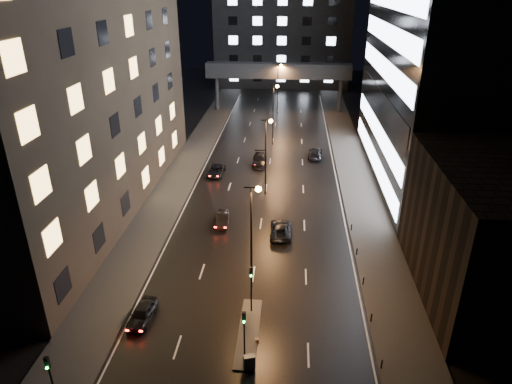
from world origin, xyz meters
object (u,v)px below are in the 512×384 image
Objects in this scene: car_away_a at (142,313)px; car_away_c at (216,171)px; car_toward_a at (281,229)px; car_toward_b at (315,153)px; utility_cabinet at (249,362)px; car_away_b at (223,219)px; car_away_d at (260,160)px.

car_away_a reaches higher than car_away_c.
car_toward_a reaches higher than car_away_c.
utility_cabinet is (-6.31, -43.96, -0.05)m from car_toward_b.
car_away_a is at bearing 73.66° from car_toward_b.
car_away_a is 17.28m from car_away_b.
car_away_b is 25.38m from car_toward_b.
car_away_a is 0.82× the size of car_toward_a.
car_away_c is at bearing -144.59° from car_away_d.
car_toward_b reaches higher than car_away_c.
car_away_d is (5.96, 4.69, 0.11)m from car_away_c.
car_away_b is (4.23, 16.76, -0.04)m from car_away_a.
car_toward_a is 4.50× the size of utility_cabinet.
car_toward_b is (8.51, 3.71, -0.00)m from car_away_d.
car_toward_b is (4.66, 24.60, 0.06)m from car_toward_a.
car_away_c is at bearing 85.51° from utility_cabinet.
car_away_d reaches higher than car_away_b.
car_toward_a is at bearing 84.48° from car_toward_b.
car_away_c is 18.93m from car_toward_a.
car_away_d is at bearing 75.72° from utility_cabinet.
car_toward_a reaches higher than utility_cabinet.
car_away_d is at bearing 83.48° from car_away_a.
car_away_b reaches higher than car_away_c.
car_away_c is at bearing 100.05° from car_away_b.
car_away_a is at bearing -103.98° from car_away_d.
car_toward_b is at bearing 61.17° from car_away_b.
car_away_d reaches higher than car_away_c.
car_away_a reaches higher than utility_cabinet.
car_away_b is 0.76× the size of car_away_d.
car_toward_b is at bearing 64.43° from utility_cabinet.
car_toward_b is (11.35, 22.70, 0.10)m from car_away_b.
car_toward_b is at bearing 73.13° from car_away_a.
car_away_b is 0.77× the size of car_toward_b.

